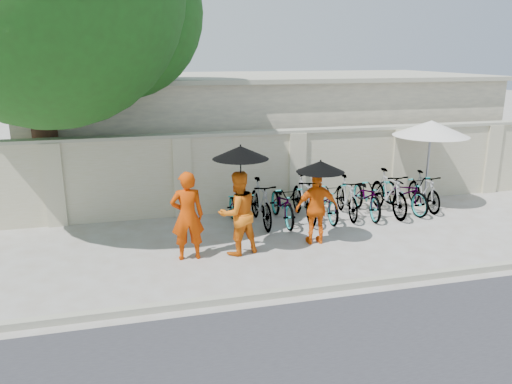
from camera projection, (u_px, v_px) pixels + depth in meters
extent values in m
plane|color=#AAAAAA|center=(251.00, 258.00, 10.04)|extent=(80.00, 80.00, 0.00)
cube|color=#9E9C88|center=(275.00, 293.00, 8.44)|extent=(40.00, 0.16, 0.12)
cube|color=beige|center=(259.00, 172.00, 13.00)|extent=(20.00, 0.30, 2.00)
cube|color=beige|center=(259.00, 128.00, 16.62)|extent=(14.00, 6.00, 3.20)
cylinder|color=#442516|center=(44.00, 130.00, 12.08)|extent=(0.60, 0.60, 4.40)
sphere|color=#1A5817|center=(117.00, 12.00, 11.53)|extent=(4.00, 4.00, 4.00)
imported|color=#C73902|center=(187.00, 216.00, 9.80)|extent=(0.66, 0.44, 1.80)
imported|color=orange|center=(238.00, 213.00, 10.08)|extent=(1.00, 0.87, 1.74)
cylinder|color=black|center=(241.00, 181.00, 9.83)|extent=(0.02, 0.02, 1.14)
cone|color=black|center=(241.00, 152.00, 9.68)|extent=(1.11, 1.11, 0.25)
imported|color=#EC5E0C|center=(317.00, 208.00, 10.65)|extent=(0.95, 0.46, 1.58)
cylinder|color=black|center=(320.00, 186.00, 10.44)|extent=(0.02, 0.02, 0.83)
cone|color=black|center=(320.00, 166.00, 10.33)|extent=(1.01, 1.01, 0.23)
cylinder|color=#9E9C88|center=(424.00, 205.00, 13.44)|extent=(0.44, 0.44, 0.09)
cylinder|color=gray|center=(427.00, 169.00, 13.17)|extent=(0.06, 0.06, 2.08)
cone|color=silver|center=(431.00, 128.00, 12.88)|extent=(2.30, 2.30, 0.40)
imported|color=gray|center=(237.00, 208.00, 11.83)|extent=(0.60, 1.70, 0.89)
imported|color=gray|center=(261.00, 203.00, 11.89)|extent=(0.52, 1.82, 1.10)
imported|color=gray|center=(283.00, 203.00, 12.08)|extent=(0.67, 1.85, 0.97)
imported|color=gray|center=(304.00, 198.00, 12.23)|extent=(0.59, 1.89, 1.13)
imported|color=gray|center=(325.00, 199.00, 12.39)|extent=(0.72, 1.88, 0.97)
imported|color=gray|center=(347.00, 197.00, 12.49)|extent=(0.68, 1.75, 1.02)
imported|color=gray|center=(367.00, 196.00, 12.63)|extent=(0.88, 1.99, 1.01)
imported|color=gray|center=(389.00, 193.00, 12.69)|extent=(0.56, 1.89, 1.13)
imported|color=gray|center=(405.00, 192.00, 12.99)|extent=(0.88, 1.97, 1.00)
imported|color=gray|center=(424.00, 191.00, 13.13)|extent=(0.55, 1.66, 0.99)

